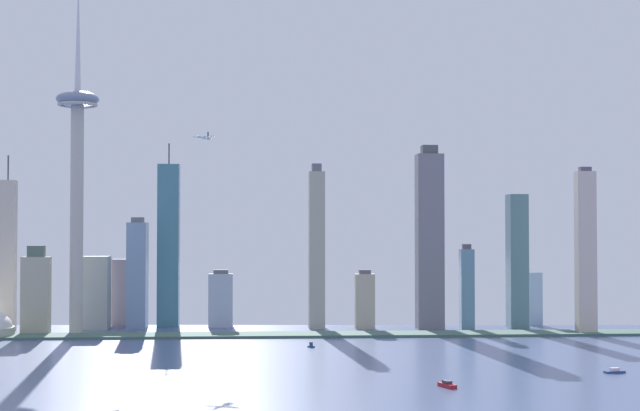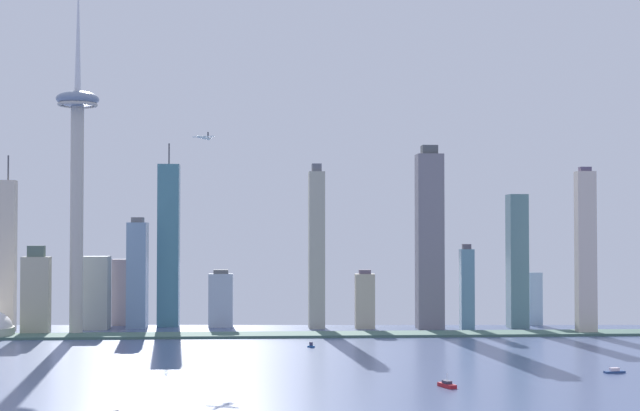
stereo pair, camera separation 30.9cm
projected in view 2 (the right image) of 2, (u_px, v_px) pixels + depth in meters
waterfront_pier at (328, 334)px, 894.99m from camera, size 767.40×41.36×2.40m
observation_tower at (77, 153)px, 907.53m from camera, size 40.82×40.82×352.81m
skyscraper_0 at (317, 248)px, 972.16m from camera, size 16.05×27.46×168.10m
skyscraper_1 at (169, 245)px, 986.97m from camera, size 22.18×17.90×190.72m
skyscraper_2 at (120, 292)px, 998.71m from camera, size 16.44×16.67×69.62m
skyscraper_3 at (467, 288)px, 954.20m from camera, size 13.51×12.51×86.01m
skyscraper_4 at (96, 293)px, 958.52m from camera, size 27.28×24.50×73.55m
skyscraper_5 at (7, 256)px, 936.27m from camera, size 15.73×13.57×174.09m
skyscraper_6 at (137, 274)px, 971.99m from camera, size 19.67×25.43×113.19m
skyscraper_7 at (221, 300)px, 978.66m from camera, size 24.98×13.89×59.16m
skyscraper_8 at (36, 294)px, 902.78m from camera, size 26.19×14.32×85.05m
skyscraper_9 at (534, 298)px, 1003.39m from camera, size 14.05×19.13×69.60m
skyscraper_10 at (586, 252)px, 911.49m from camera, size 18.10×12.89×160.84m
skyscraper_11 at (517, 261)px, 970.93m from camera, size 18.88×21.49×136.70m
skyscraper_12 at (365, 300)px, 962.52m from camera, size 19.66×12.20×59.72m
skyscraper_13 at (430, 240)px, 963.56m from camera, size 26.53×23.53×186.43m
boat_1 at (614, 371)px, 656.65m from camera, size 15.17×7.30×3.54m
boat_2 at (311, 345)px, 803.89m from camera, size 6.31×4.46×4.50m
boat_5 at (447, 385)px, 595.37m from camera, size 10.17×16.36×9.05m
airplane at (203, 137)px, 867.08m from camera, size 20.89×22.51×7.32m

